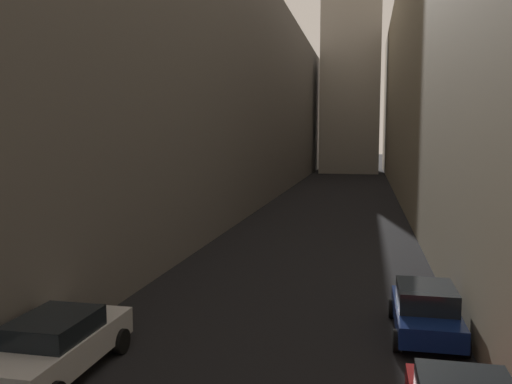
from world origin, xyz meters
name	(u,v)px	position (x,y,z in m)	size (l,w,h in m)	color
ground_plane	(330,210)	(0.00, 48.00, 0.00)	(264.00, 264.00, 0.00)	black
building_block_left	(191,92)	(-11.85, 50.00, 9.40)	(12.70, 108.00, 18.81)	slate
building_block_right	(489,68)	(11.48, 50.00, 10.78)	(11.96, 108.00, 21.57)	gray
parked_car_left_third	(57,345)	(-4.40, 18.30, 0.79)	(1.92, 4.46, 1.52)	silver
parked_car_right_far	(426,310)	(4.40, 22.79, 0.75)	(1.93, 3.93, 1.46)	navy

